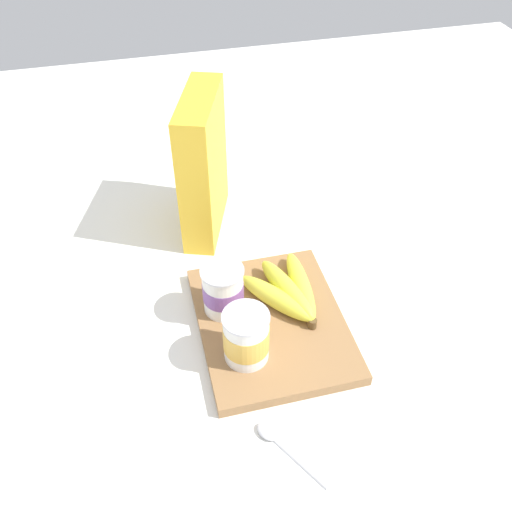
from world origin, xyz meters
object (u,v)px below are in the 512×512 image
at_px(yogurt_cup_front, 246,337).
at_px(spoon, 281,444).
at_px(banana_bunch, 288,291).
at_px(cutting_board, 271,323).
at_px(yogurt_cup_back, 223,290).
at_px(cereal_box, 203,165).

height_order(yogurt_cup_front, spoon, yogurt_cup_front).
distance_m(banana_bunch, spoon, 0.27).
xyz_separation_m(cutting_board, spoon, (-0.22, 0.04, -0.01)).
distance_m(cutting_board, yogurt_cup_back, 0.10).
relative_size(banana_bunch, spoon, 1.46).
height_order(cereal_box, banana_bunch, cereal_box).
relative_size(cereal_box, yogurt_cup_front, 3.05).
xyz_separation_m(yogurt_cup_front, spoon, (-0.15, -0.01, -0.06)).
bearing_deg(yogurt_cup_front, banana_bunch, -43.69).
distance_m(yogurt_cup_front, yogurt_cup_back, 0.11).
xyz_separation_m(cutting_board, cereal_box, (0.31, 0.06, 0.13)).
relative_size(cereal_box, spoon, 2.33).
xyz_separation_m(cutting_board, banana_bunch, (0.04, -0.04, 0.03)).
bearing_deg(yogurt_cup_back, yogurt_cup_front, -172.31).
bearing_deg(yogurt_cup_front, cereal_box, -0.35).
relative_size(yogurt_cup_front, yogurt_cup_back, 1.03).
bearing_deg(cutting_board, cereal_box, 10.29).
distance_m(cutting_board, cereal_box, 0.34).
distance_m(yogurt_cup_back, banana_bunch, 0.12).
bearing_deg(banana_bunch, yogurt_cup_front, 136.31).
bearing_deg(cereal_box, spoon, -159.02).
xyz_separation_m(yogurt_cup_front, yogurt_cup_back, (0.11, 0.01, -0.00)).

